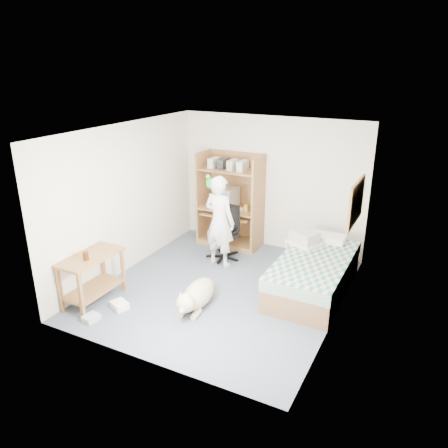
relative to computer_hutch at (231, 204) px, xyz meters
name	(u,v)px	position (x,y,z in m)	size (l,w,h in m)	color
floor	(222,289)	(0.70, -1.74, -0.82)	(4.00, 4.00, 0.00)	#4B5866
wall_back	(271,184)	(0.70, 0.26, 0.43)	(3.60, 0.02, 2.50)	silver
wall_right	(343,236)	(2.50, -1.74, 0.43)	(0.02, 4.00, 2.50)	silver
wall_left	(126,199)	(-1.10, -1.74, 0.43)	(0.02, 4.00, 2.50)	silver
ceiling	(222,131)	(0.70, -1.74, 1.68)	(3.60, 4.00, 0.02)	white
computer_hutch	(231,204)	(0.00, 0.00, 0.00)	(1.20, 0.63, 1.80)	olive
bed	(314,274)	(2.00, -1.12, -0.53)	(1.02, 2.02, 0.66)	brown
side_desk	(92,272)	(-0.85, -2.94, -0.33)	(0.50, 1.00, 0.75)	brown
corkboard	(356,202)	(2.47, -0.84, 0.63)	(0.04, 0.94, 0.66)	olive
office_chair	(225,240)	(0.20, -0.64, -0.47)	(0.55, 0.55, 0.98)	black
person	(220,221)	(0.24, -0.94, -0.01)	(0.59, 0.39, 1.62)	white
parrot	(209,182)	(0.04, -0.93, 0.66)	(0.12, 0.21, 0.33)	#159027
dog	(197,295)	(0.61, -2.38, -0.63)	(0.47, 1.18, 0.44)	#C6B585
printer_cart	(303,253)	(1.68, -0.66, -0.42)	(0.62, 0.57, 0.60)	silver
printer	(304,237)	(1.68, -0.66, -0.13)	(0.42, 0.32, 0.18)	#A9A9A4
crt_monitor	(226,197)	(-0.11, 0.01, 0.13)	(0.42, 0.44, 0.36)	beige
keyboard	(226,213)	(-0.03, -0.16, -0.15)	(0.45, 0.16, 0.03)	beige
pencil_cup	(246,208)	(0.36, -0.09, 0.00)	(0.08, 0.08, 0.12)	gold
drink_glass	(86,256)	(-0.80, -3.07, -0.01)	(0.08, 0.08, 0.12)	#3C1C09
floor_box_a	(120,305)	(-0.38, -2.94, -0.77)	(0.25, 0.20, 0.10)	white
floor_box_b	(91,318)	(-0.52, -3.37, -0.78)	(0.18, 0.22, 0.08)	#BCBBB6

